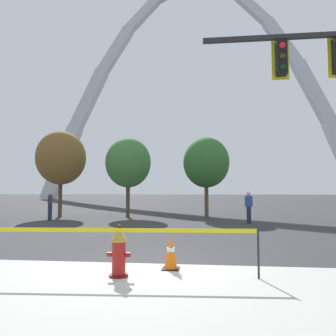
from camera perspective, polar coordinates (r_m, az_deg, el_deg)
The scene contains 10 objects.
ground_plane at distance 7.56m, azimuth -3.48°, elevation -16.59°, with size 240.00×240.00×0.00m, color #333335.
fire_hydrant at distance 6.60m, azimuth -8.53°, elevation -14.28°, with size 0.46×0.48×0.99m.
caution_tape_barrier at distance 6.55m, azimuth -9.68°, elevation -12.51°, with size 5.58×0.39×0.98m.
traffic_cone_by_hydrant at distance 7.13m, azimuth 0.48°, elevation -14.44°, with size 0.36×0.36×0.73m.
monument_arch at distance 58.57m, azimuth 5.06°, elevation 11.99°, with size 55.79×2.22×39.40m.
tree_far_left at distance 21.85m, azimuth -18.10°, elevation 1.68°, with size 3.10×3.10×5.42m.
tree_left_mid at distance 20.57m, azimuth -6.94°, elevation 0.91°, with size 2.82×2.82×4.93m.
tree_center_left at distance 20.10m, azimuth 6.66°, elevation 0.95°, with size 2.80×2.80×4.90m.
pedestrian_walking_left at distance 19.26m, azimuth -19.82°, elevation -6.17°, with size 0.30×0.39×1.59m.
pedestrian_standing_center at distance 16.98m, azimuth 13.86°, elevation -6.62°, with size 0.36×0.23×1.59m.
Camera 1 is at (1.26, -7.26, 1.66)m, focal length 35.06 mm.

